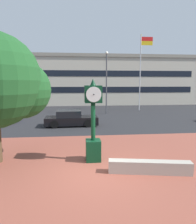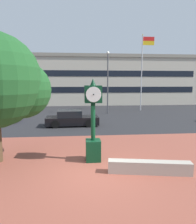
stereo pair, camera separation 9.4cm
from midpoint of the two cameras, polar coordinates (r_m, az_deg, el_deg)
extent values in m
plane|color=#262628|center=(8.47, -1.06, -16.40)|extent=(200.00, 200.00, 0.00)
cube|color=brown|center=(9.25, -1.46, -14.20)|extent=(44.00, 9.70, 0.01)
cube|color=#ADA393|center=(8.53, 14.36, -14.65)|extent=(3.22, 0.95, 0.50)
cube|color=#0C381E|center=(9.48, -1.06, -10.55)|extent=(0.66, 0.66, 0.96)
cylinder|color=#0C381E|center=(9.14, -1.08, -2.63)|extent=(0.20, 0.20, 1.70)
cube|color=#0C381E|center=(9.00, -1.10, 5.02)|extent=(0.74, 0.74, 0.74)
cylinder|color=white|center=(9.38, -1.27, 5.15)|extent=(0.65, 0.03, 0.65)
sphere|color=black|center=(9.40, -1.28, 5.15)|extent=(0.05, 0.05, 0.05)
cylinder|color=white|center=(8.62, -0.91, 4.89)|extent=(0.65, 0.03, 0.65)
sphere|color=black|center=(8.60, -0.90, 4.88)|extent=(0.05, 0.05, 0.05)
cone|color=#0C381E|center=(8.98, -1.11, 8.32)|extent=(0.26, 0.26, 0.30)
sphere|color=#1E5123|center=(10.18, -20.03, 5.84)|extent=(2.67, 2.67, 2.67)
cube|color=black|center=(17.10, -6.94, -2.32)|extent=(4.32, 1.88, 0.64)
cube|color=black|center=(17.00, -7.69, -0.48)|extent=(2.01, 1.56, 0.56)
cylinder|color=black|center=(17.96, -2.74, -2.16)|extent=(0.65, 0.24, 0.64)
cylinder|color=black|center=(16.38, -2.28, -3.15)|extent=(0.65, 0.24, 0.64)
cylinder|color=black|center=(17.95, -11.17, -2.31)|extent=(0.65, 0.24, 0.64)
cylinder|color=black|center=(16.37, -11.55, -3.32)|extent=(0.65, 0.24, 0.64)
cylinder|color=black|center=(20.97, -22.44, -1.29)|extent=(0.65, 0.24, 0.64)
cylinder|color=black|center=(19.43, -24.01, -2.07)|extent=(0.65, 0.24, 0.64)
cylinder|color=silver|center=(26.88, 12.09, 10.33)|extent=(0.12, 0.12, 9.29)
sphere|color=gold|center=(27.48, 12.40, 20.18)|extent=(0.14, 0.14, 0.14)
cube|color=red|center=(27.62, 13.99, 19.09)|extent=(1.43, 0.02, 0.50)
cube|color=gold|center=(27.53, 13.95, 18.07)|extent=(1.43, 0.02, 0.50)
cube|color=beige|center=(39.42, 1.58, 8.35)|extent=(29.94, 15.16, 7.40)
cube|color=gray|center=(39.64, 1.60, 14.07)|extent=(30.54, 15.46, 0.50)
cube|color=black|center=(31.91, 3.20, 6.19)|extent=(26.95, 0.04, 0.90)
cube|color=black|center=(31.92, 3.24, 10.62)|extent=(26.95, 0.04, 0.90)
cylinder|color=#4C4C51|center=(23.41, 2.83, 7.61)|extent=(0.14, 0.14, 6.64)
sphere|color=white|center=(23.64, 2.89, 16.05)|extent=(0.36, 0.36, 0.36)
camera|label=1|loc=(0.05, -89.71, 0.04)|focal=32.97mm
camera|label=2|loc=(0.05, 90.29, -0.04)|focal=32.97mm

